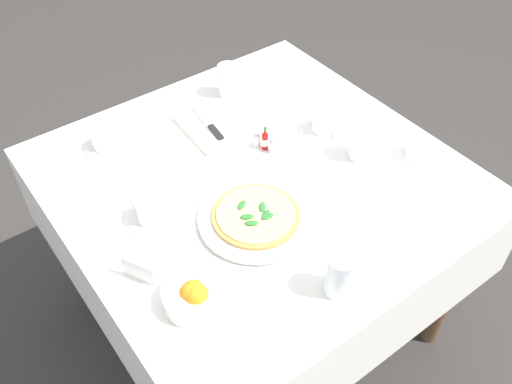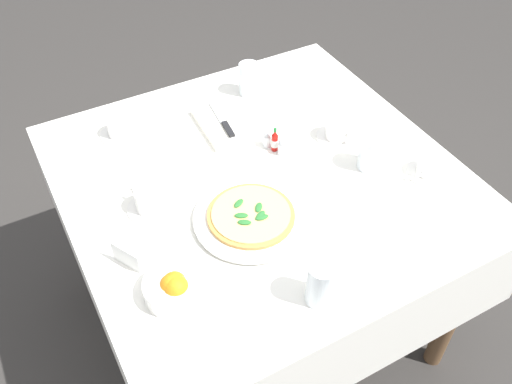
{
  "view_description": "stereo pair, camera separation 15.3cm",
  "coord_description": "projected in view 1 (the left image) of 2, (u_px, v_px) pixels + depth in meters",
  "views": [
    {
      "loc": [
        -0.95,
        0.71,
        1.83
      ],
      "look_at": [
        -0.07,
        0.06,
        0.75
      ],
      "focal_mm": 38.91,
      "sensor_mm": 36.0,
      "label": 1
    },
    {
      "loc": [
        -1.03,
        0.58,
        1.83
      ],
      "look_at": [
        -0.07,
        0.06,
        0.75
      ],
      "focal_mm": 38.91,
      "sensor_mm": 36.0,
      "label": 2
    }
  ],
  "objects": [
    {
      "name": "ground_plane",
      "position": [
        256.0,
        314.0,
        2.13
      ],
      "size": [
        8.0,
        8.0,
        0.0
      ],
      "primitive_type": "plane",
      "color": "#33302D"
    },
    {
      "name": "water_glass_center_back",
      "position": [
        228.0,
        82.0,
        1.87
      ],
      "size": [
        0.07,
        0.07,
        0.11
      ],
      "color": "white",
      "rests_on": "dining_table"
    },
    {
      "name": "pepper_shaker",
      "position": [
        273.0,
        146.0,
        1.67
      ],
      "size": [
        0.03,
        0.03,
        0.06
      ],
      "color": "white",
      "rests_on": "dining_table"
    },
    {
      "name": "coffee_cup_far_left",
      "position": [
        324.0,
        123.0,
        1.74
      ],
      "size": [
        0.13,
        0.13,
        0.07
      ],
      "color": "white",
      "rests_on": "dining_table"
    },
    {
      "name": "pizza_plate",
      "position": [
        256.0,
        219.0,
        1.47
      ],
      "size": [
        0.31,
        0.31,
        0.02
      ],
      "color": "white",
      "rests_on": "dining_table"
    },
    {
      "name": "water_glass_near_left",
      "position": [
        362.0,
        144.0,
        1.64
      ],
      "size": [
        0.08,
        0.08,
        0.1
      ],
      "color": "white",
      "rests_on": "dining_table"
    },
    {
      "name": "menu_card",
      "position": [
        138.0,
        272.0,
        1.33
      ],
      "size": [
        0.08,
        0.05,
        0.06
      ],
      "rotation": [
        0.0,
        0.0,
        0.48
      ],
      "color": "white",
      "rests_on": "dining_table"
    },
    {
      "name": "napkin_folded",
      "position": [
        209.0,
        128.0,
        1.75
      ],
      "size": [
        0.23,
        0.14,
        0.02
      ],
      "rotation": [
        0.0,
        0.0,
        -0.06
      ],
      "color": "white",
      "rests_on": "dining_table"
    },
    {
      "name": "citrus_bowl",
      "position": [
        194.0,
        295.0,
        1.28
      ],
      "size": [
        0.15,
        0.15,
        0.07
      ],
      "color": "white",
      "rests_on": "dining_table"
    },
    {
      "name": "hot_sauce_bottle",
      "position": [
        265.0,
        140.0,
        1.67
      ],
      "size": [
        0.02,
        0.02,
        0.08
      ],
      "color": "#B7140F",
      "rests_on": "dining_table"
    },
    {
      "name": "coffee_cup_back_corner",
      "position": [
        419.0,
        152.0,
        1.65
      ],
      "size": [
        0.13,
        0.13,
        0.06
      ],
      "color": "white",
      "rests_on": "dining_table"
    },
    {
      "name": "coffee_cup_near_right",
      "position": [
        151.0,
        211.0,
        1.46
      ],
      "size": [
        0.13,
        0.13,
        0.07
      ],
      "color": "white",
      "rests_on": "dining_table"
    },
    {
      "name": "dining_table",
      "position": [
        256.0,
        206.0,
        1.7
      ],
      "size": [
        1.1,
        1.1,
        0.73
      ],
      "color": "white",
      "rests_on": "ground_plane"
    },
    {
      "name": "water_glass_left_edge",
      "position": [
        340.0,
        276.0,
        1.29
      ],
      "size": [
        0.07,
        0.07,
        0.12
      ],
      "color": "white",
      "rests_on": "dining_table"
    },
    {
      "name": "pizza",
      "position": [
        256.0,
        215.0,
        1.46
      ],
      "size": [
        0.23,
        0.23,
        0.02
      ],
      "color": "#C68E47",
      "rests_on": "pizza_plate"
    },
    {
      "name": "dinner_knife",
      "position": [
        208.0,
        124.0,
        1.75
      ],
      "size": [
        0.2,
        0.04,
        0.01
      ],
      "rotation": [
        0.0,
        0.0,
        -0.12
      ],
      "color": "silver",
      "rests_on": "napkin_folded"
    },
    {
      "name": "salt_shaker",
      "position": [
        257.0,
        139.0,
        1.69
      ],
      "size": [
        0.03,
        0.03,
        0.06
      ],
      "color": "white",
      "rests_on": "dining_table"
    },
    {
      "name": "coffee_cup_far_right",
      "position": [
        105.0,
        140.0,
        1.68
      ],
      "size": [
        0.13,
        0.13,
        0.06
      ],
      "color": "white",
      "rests_on": "dining_table"
    }
  ]
}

